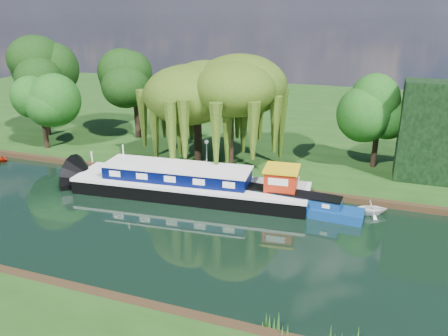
% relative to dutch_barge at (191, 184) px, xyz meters
% --- Properties ---
extents(ground, '(120.00, 120.00, 0.00)m').
position_rel_dutch_barge_xyz_m(ground, '(-1.32, -5.26, -0.95)').
color(ground, black).
extents(far_bank, '(120.00, 52.00, 0.45)m').
position_rel_dutch_barge_xyz_m(far_bank, '(-1.32, 28.74, -0.73)').
color(far_bank, '#14340E').
rests_on(far_bank, ground).
extents(dutch_barge, '(18.51, 5.60, 3.85)m').
position_rel_dutch_barge_xyz_m(dutch_barge, '(0.00, 0.00, 0.00)').
color(dutch_barge, black).
rests_on(dutch_barge, ground).
extents(narrowboat, '(10.48, 2.33, 1.52)m').
position_rel_dutch_barge_xyz_m(narrowboat, '(7.60, 0.01, -0.41)').
color(narrowboat, navy).
rests_on(narrowboat, ground).
extents(white_cruiser, '(2.63, 2.41, 1.17)m').
position_rel_dutch_barge_xyz_m(white_cruiser, '(13.23, 1.20, -0.95)').
color(white_cruiser, silver).
rests_on(white_cruiser, ground).
extents(willow_left, '(7.12, 7.12, 8.53)m').
position_rel_dutch_barge_xyz_m(willow_left, '(-2.22, 6.67, 5.69)').
color(willow_left, black).
rests_on(willow_left, far_bank).
extents(willow_right, '(7.22, 7.22, 8.79)m').
position_rel_dutch_barge_xyz_m(willow_right, '(0.99, 6.18, 5.91)').
color(willow_right, black).
rests_on(willow_right, far_bank).
extents(tree_far_left, '(4.42, 4.42, 7.13)m').
position_rel_dutch_barge_xyz_m(tree_far_left, '(-18.32, 5.40, 4.39)').
color(tree_far_left, black).
rests_on(tree_far_left, far_bank).
extents(tree_far_back, '(5.73, 5.73, 9.64)m').
position_rel_dutch_barge_xyz_m(tree_far_back, '(-21.63, 9.41, 6.21)').
color(tree_far_back, black).
rests_on(tree_far_back, far_bank).
extents(tree_far_mid, '(5.24, 5.24, 8.58)m').
position_rel_dutch_barge_xyz_m(tree_far_mid, '(-11.68, 12.12, 5.41)').
color(tree_far_mid, black).
rests_on(tree_far_mid, far_bank).
extents(tree_far_right, '(4.28, 4.28, 7.00)m').
position_rel_dutch_barge_xyz_m(tree_far_right, '(13.03, 10.51, 4.32)').
color(tree_far_right, black).
rests_on(tree_far_right, far_bank).
extents(conifer_hedge, '(6.00, 3.00, 8.00)m').
position_rel_dutch_barge_xyz_m(conifer_hedge, '(17.68, 8.74, 3.50)').
color(conifer_hedge, black).
rests_on(conifer_hedge, far_bank).
extents(lamppost, '(0.36, 0.36, 2.56)m').
position_rel_dutch_barge_xyz_m(lamppost, '(-0.82, 5.24, 1.47)').
color(lamppost, silver).
rests_on(lamppost, far_bank).
extents(mooring_posts, '(19.16, 0.16, 1.00)m').
position_rel_dutch_barge_xyz_m(mooring_posts, '(-1.82, 3.14, -0.00)').
color(mooring_posts, silver).
rests_on(mooring_posts, far_bank).
extents(reeds_near, '(33.70, 1.50, 1.10)m').
position_rel_dutch_barge_xyz_m(reeds_near, '(5.56, -12.84, -0.40)').
color(reeds_near, '#194713').
rests_on(reeds_near, ground).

